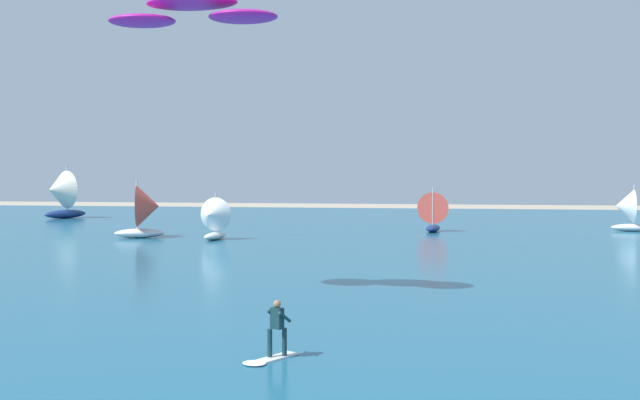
{
  "coord_description": "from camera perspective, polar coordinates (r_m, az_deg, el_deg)",
  "views": [
    {
      "loc": [
        3.0,
        -7.76,
        5.58
      ],
      "look_at": [
        -0.41,
        16.26,
        4.55
      ],
      "focal_mm": 44.46,
      "sensor_mm": 36.0,
      "label": 1
    }
  ],
  "objects": [
    {
      "name": "kite",
      "position": [
        33.29,
        -9.21,
        13.18
      ],
      "size": [
        7.3,
        2.81,
        1.09
      ],
      "color": "#B21999"
    },
    {
      "name": "sailboat_outermost",
      "position": [
        59.31,
        -7.76,
        -1.32
      ],
      "size": [
        2.71,
        3.13,
        3.55
      ],
      "color": "silver",
      "rests_on": "ocean"
    },
    {
      "name": "kitesurfer",
      "position": [
        22.83,
        -3.43,
        -9.91
      ],
      "size": [
        1.48,
        1.97,
        1.67
      ],
      "color": "white",
      "rests_on": "ocean"
    },
    {
      "name": "ocean",
      "position": [
        59.44,
        5.16,
        -2.92
      ],
      "size": [
        160.0,
        90.0,
        0.1
      ],
      "primitive_type": "cube",
      "color": "#1E607F",
      "rests_on": "ground"
    },
    {
      "name": "sailboat_anchored_offshore",
      "position": [
        71.79,
        21.16,
        -0.66
      ],
      "size": [
        3.41,
        2.9,
        3.96
      ],
      "color": "silver",
      "rests_on": "ocean"
    },
    {
      "name": "sailboat_center_horizon",
      "position": [
        87.51,
        -18.25,
        0.42
      ],
      "size": [
        4.65,
        5.1,
        5.66
      ],
      "color": "navy",
      "rests_on": "ocean"
    },
    {
      "name": "sailboat_far_right",
      "position": [
        67.47,
        8.2,
        -0.8
      ],
      "size": [
        2.82,
        3.27,
        3.73
      ],
      "color": "navy",
      "rests_on": "ocean"
    },
    {
      "name": "sailboat_near_shore",
      "position": [
        62.16,
        -12.38,
        -0.77
      ],
      "size": [
        4.02,
        3.53,
        4.52
      ],
      "color": "silver",
      "rests_on": "ocean"
    }
  ]
}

